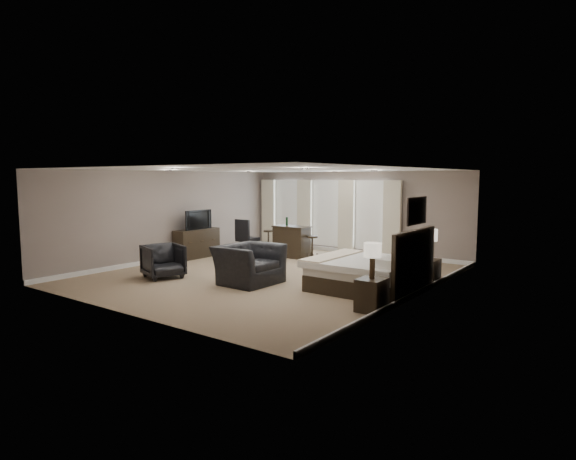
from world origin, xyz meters
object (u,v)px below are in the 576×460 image
Objects in this scene: lamp_near at (372,261)px; armchair_near at (249,258)px; nightstand_far at (429,271)px; dresser at (197,243)px; tv at (196,227)px; bed at (365,258)px; armchair_far at (163,259)px; bar_stool_left at (268,240)px; bar_stool_right at (312,248)px; nightstand_near at (372,295)px; lamp_far at (430,244)px; desk_chair at (248,238)px; bar_counter at (292,241)px.

lamp_near reaches higher than armchair_near.
nightstand_far is 6.96m from dresser.
lamp_near reaches higher than tv.
lamp_near is (0.89, -1.45, 0.24)m from bed.
dresser is 2.97m from armchair_far.
nightstand_far is 2.97m from lamp_near.
tv reaches higher than nightstand_far.
bar_stool_left is 0.97× the size of bar_stool_right.
tv is at bearing -149.05° from bar_stool_right.
bar_stool_right is (-3.93, 4.00, -0.57)m from lamp_near.
armchair_near reaches higher than nightstand_near.
lamp_far reaches higher than bar_stool_right.
desk_chair reaches higher than nightstand_far.
bed is at bearing -31.15° from bar_stool_left.
bar_stool_left is (-5.14, 3.11, -0.34)m from bed.
nightstand_near is 7.29m from tv.
lamp_near is at bearing -107.66° from tv.
dresser is 2.18× the size of bar_stool_left.
desk_chair is at bearing 177.78° from nightstand_far.
bed is 6.08m from tv.
tv is (-6.92, 2.20, 0.63)m from nightstand_near.
lamp_near is at bearing -40.36° from bar_counter.
lamp_far reaches higher than armchair_far.
lamp_near is 5.63m from bar_stool_right.
nightstand_far is 6.99m from tv.
bed reaches higher than nightstand_near.
nightstand_far is (0.89, 1.45, -0.41)m from bed.
bar_counter is at bearing 139.64° from nightstand_near.
bar_counter is at bearing 37.38° from dresser.
armchair_near is 1.94× the size of bar_stool_right.
bar_stool_right is (-3.93, 1.10, 0.07)m from nightstand_far.
tv is at bearing 162.34° from nightstand_near.
bar_stool_right is at bearing 11.04° from armchair_near.
nightstand_near is at bearing -58.46° from bed.
lamp_far is at bearing -39.72° from armchair_far.
lamp_far is (0.00, 0.00, 0.62)m from nightstand_far.
armchair_far is (-5.37, -0.33, -0.47)m from lamp_near.
bar_stool_left is (0.89, 2.35, -0.59)m from tv.
tv is (-6.92, -0.70, 0.65)m from nightstand_far.
nightstand_near is 3.35m from armchair_near.
armchair_far is (-2.07, -0.76, -0.15)m from armchair_near.
nightstand_near is 2.90m from nightstand_far.
lamp_near is at bearing -37.08° from bar_stool_left.
nightstand_far is at bearing 176.83° from desk_chair.
armchair_near reaches higher than bar_counter.
nightstand_near is 5.60m from bar_stool_right.
tv reaches higher than dresser.
bed is 1.82× the size of desk_chair.
dresser is (-6.92, 2.20, -0.49)m from lamp_near.
bar_stool_right is at bearing 134.50° from lamp_near.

